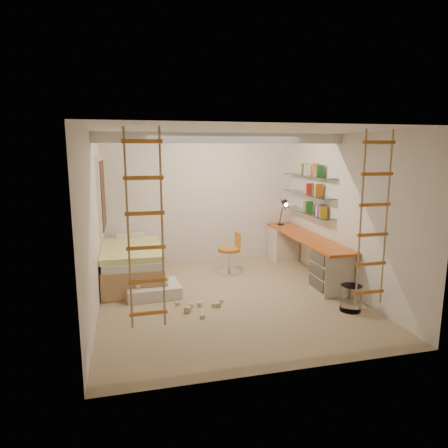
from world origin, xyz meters
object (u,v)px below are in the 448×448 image
object	(u,v)px
swivel_chair	(230,258)
play_platform	(150,286)
desk	(305,253)
bed	(132,263)

from	to	relation	value
swivel_chair	play_platform	distance (m)	1.76
desk	swivel_chair	world-z (taller)	swivel_chair
desk	swivel_chair	xyz separation A→B (m)	(-1.37, 0.36, -0.11)
bed	swivel_chair	bearing A→B (deg)	-0.18
bed	play_platform	bearing A→B (deg)	-71.81
desk	bed	world-z (taller)	desk
bed	play_platform	distance (m)	0.88
desk	play_platform	world-z (taller)	desk
bed	play_platform	xyz separation A→B (m)	(0.27, -0.81, -0.18)
swivel_chair	play_platform	xyz separation A→B (m)	(-1.56, -0.81, -0.15)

